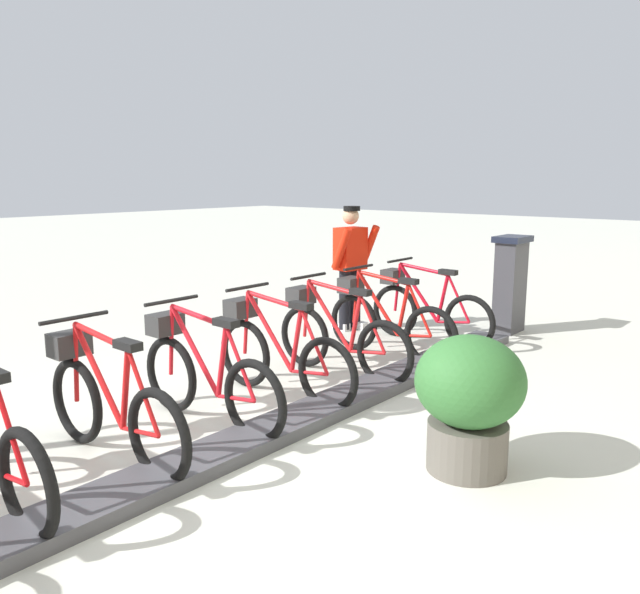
{
  "coord_description": "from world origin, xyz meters",
  "views": [
    {
      "loc": [
        -3.35,
        2.95,
        2.03
      ],
      "look_at": [
        0.5,
        -1.58,
        0.9
      ],
      "focal_mm": 35.43,
      "sensor_mm": 36.0,
      "label": 1
    }
  ],
  "objects_px": {
    "bike_docked_1": "(385,320)",
    "bike_docked_3": "(278,352)",
    "bike_docked_0": "(426,308)",
    "planter_bush": "(469,396)",
    "worker_near_rack": "(351,263)",
    "payment_kiosk": "(510,283)",
    "bike_docked_5": "(108,403)",
    "bike_docked_2": "(337,334)",
    "bike_docked_4": "(204,374)"
  },
  "relations": [
    {
      "from": "planter_bush",
      "to": "bike_docked_3",
      "type": "bearing_deg",
      "value": -6.6
    },
    {
      "from": "bike_docked_2",
      "to": "worker_near_rack",
      "type": "bearing_deg",
      "value": -56.35
    },
    {
      "from": "bike_docked_3",
      "to": "payment_kiosk",
      "type": "bearing_deg",
      "value": -98.53
    },
    {
      "from": "bike_docked_0",
      "to": "worker_near_rack",
      "type": "distance_m",
      "value": 1.21
    },
    {
      "from": "bike_docked_1",
      "to": "bike_docked_3",
      "type": "bearing_deg",
      "value": 90.0
    },
    {
      "from": "payment_kiosk",
      "to": "bike_docked_0",
      "type": "height_order",
      "value": "payment_kiosk"
    },
    {
      "from": "payment_kiosk",
      "to": "bike_docked_4",
      "type": "relative_size",
      "value": 0.74
    },
    {
      "from": "payment_kiosk",
      "to": "bike_docked_2",
      "type": "bearing_deg",
      "value": 78.97
    },
    {
      "from": "bike_docked_2",
      "to": "bike_docked_0",
      "type": "bearing_deg",
      "value": -90.0
    },
    {
      "from": "payment_kiosk",
      "to": "bike_docked_0",
      "type": "bearing_deg",
      "value": 64.04
    },
    {
      "from": "payment_kiosk",
      "to": "bike_docked_1",
      "type": "bearing_deg",
      "value": 74.44
    },
    {
      "from": "bike_docked_1",
      "to": "bike_docked_2",
      "type": "xyz_separation_m",
      "value": [
        0.0,
        0.88,
        0.0
      ]
    },
    {
      "from": "bike_docked_1",
      "to": "worker_near_rack",
      "type": "relative_size",
      "value": 1.04
    },
    {
      "from": "worker_near_rack",
      "to": "bike_docked_1",
      "type": "bearing_deg",
      "value": 144.6
    },
    {
      "from": "bike_docked_5",
      "to": "bike_docked_3",
      "type": "bearing_deg",
      "value": -90.0
    },
    {
      "from": "bike_docked_1",
      "to": "payment_kiosk",
      "type": "bearing_deg",
      "value": -105.56
    },
    {
      "from": "bike_docked_0",
      "to": "bike_docked_1",
      "type": "relative_size",
      "value": 1.0
    },
    {
      "from": "bike_docked_1",
      "to": "worker_near_rack",
      "type": "xyz_separation_m",
      "value": [
        1.11,
        -0.79,
        0.48
      ]
    },
    {
      "from": "worker_near_rack",
      "to": "payment_kiosk",
      "type": "bearing_deg",
      "value": -143.09
    },
    {
      "from": "payment_kiosk",
      "to": "bike_docked_3",
      "type": "height_order",
      "value": "payment_kiosk"
    },
    {
      "from": "bike_docked_3",
      "to": "worker_near_rack",
      "type": "relative_size",
      "value": 1.04
    },
    {
      "from": "bike_docked_4",
      "to": "worker_near_rack",
      "type": "relative_size",
      "value": 1.04
    },
    {
      "from": "payment_kiosk",
      "to": "bike_docked_0",
      "type": "distance_m",
      "value": 1.33
    },
    {
      "from": "payment_kiosk",
      "to": "bike_docked_5",
      "type": "relative_size",
      "value": 0.74
    },
    {
      "from": "payment_kiosk",
      "to": "bike_docked_1",
      "type": "xyz_separation_m",
      "value": [
        0.57,
        2.05,
        -0.24
      ]
    },
    {
      "from": "bike_docked_1",
      "to": "bike_docked_5",
      "type": "height_order",
      "value": "same"
    },
    {
      "from": "bike_docked_1",
      "to": "planter_bush",
      "type": "relative_size",
      "value": 1.77
    },
    {
      "from": "bike_docked_0",
      "to": "bike_docked_4",
      "type": "relative_size",
      "value": 1.0
    },
    {
      "from": "worker_near_rack",
      "to": "planter_bush",
      "type": "height_order",
      "value": "worker_near_rack"
    },
    {
      "from": "bike_docked_2",
      "to": "bike_docked_5",
      "type": "xyz_separation_m",
      "value": [
        0.0,
        2.64,
        0.0
      ]
    },
    {
      "from": "bike_docked_1",
      "to": "worker_near_rack",
      "type": "height_order",
      "value": "worker_near_rack"
    },
    {
      "from": "bike_docked_0",
      "to": "planter_bush",
      "type": "height_order",
      "value": "bike_docked_0"
    },
    {
      "from": "bike_docked_4",
      "to": "bike_docked_5",
      "type": "xyz_separation_m",
      "value": [
        0.0,
        0.88,
        0.0
      ]
    },
    {
      "from": "bike_docked_3",
      "to": "bike_docked_4",
      "type": "height_order",
      "value": "same"
    },
    {
      "from": "bike_docked_0",
      "to": "bike_docked_5",
      "type": "height_order",
      "value": "same"
    },
    {
      "from": "bike_docked_4",
      "to": "worker_near_rack",
      "type": "distance_m",
      "value": 3.64
    },
    {
      "from": "payment_kiosk",
      "to": "bike_docked_4",
      "type": "bearing_deg",
      "value": 83.05
    },
    {
      "from": "bike_docked_1",
      "to": "planter_bush",
      "type": "xyz_separation_m",
      "value": [
        -2.07,
        2.0,
        0.11
      ]
    },
    {
      "from": "worker_near_rack",
      "to": "bike_docked_3",
      "type": "bearing_deg",
      "value": 113.55
    },
    {
      "from": "bike_docked_3",
      "to": "planter_bush",
      "type": "bearing_deg",
      "value": 173.4
    },
    {
      "from": "bike_docked_1",
      "to": "planter_bush",
      "type": "distance_m",
      "value": 2.88
    },
    {
      "from": "planter_bush",
      "to": "payment_kiosk",
      "type": "bearing_deg",
      "value": -69.68
    },
    {
      "from": "bike_docked_4",
      "to": "bike_docked_5",
      "type": "height_order",
      "value": "same"
    },
    {
      "from": "bike_docked_0",
      "to": "bike_docked_1",
      "type": "xyz_separation_m",
      "value": [
        0.0,
        0.88,
        0.0
      ]
    },
    {
      "from": "bike_docked_0",
      "to": "bike_docked_2",
      "type": "xyz_separation_m",
      "value": [
        0.0,
        1.76,
        0.0
      ]
    },
    {
      "from": "bike_docked_5",
      "to": "bike_docked_2",
      "type": "bearing_deg",
      "value": -90.0
    },
    {
      "from": "bike_docked_5",
      "to": "planter_bush",
      "type": "height_order",
      "value": "bike_docked_5"
    },
    {
      "from": "bike_docked_1",
      "to": "bike_docked_2",
      "type": "relative_size",
      "value": 1.0
    },
    {
      "from": "bike_docked_5",
      "to": "bike_docked_1",
      "type": "bearing_deg",
      "value": -90.0
    },
    {
      "from": "payment_kiosk",
      "to": "worker_near_rack",
      "type": "height_order",
      "value": "worker_near_rack"
    }
  ]
}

